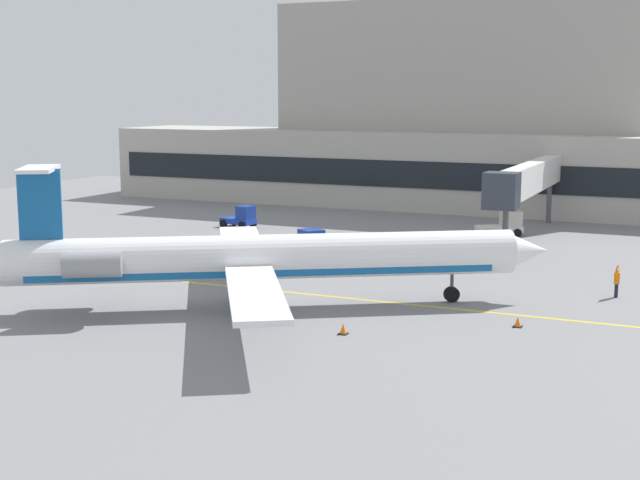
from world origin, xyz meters
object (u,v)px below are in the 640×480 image
regional_jet (255,258)px  belt_loader (241,218)px  pushback_tractor (319,241)px  marshaller (617,281)px  baggage_tug (504,224)px

regional_jet → belt_loader: (-15.39, 26.06, -1.96)m
pushback_tractor → belt_loader: belt_loader is taller
regional_jet → marshaller: size_ratio=15.54×
baggage_tug → marshaller: size_ratio=2.15×
baggage_tug → pushback_tractor: 17.39m
regional_jet → marshaller: regional_jet is taller
regional_jet → baggage_tug: (7.00, 31.22, -1.89)m
baggage_tug → pushback_tractor: (-11.10, -13.39, -0.13)m
pushback_tractor → belt_loader: (-11.29, 8.23, 0.07)m
belt_loader → regional_jet: bearing=-59.4°
regional_jet → belt_loader: size_ratio=9.06×
pushback_tractor → belt_loader: bearing=143.9°
regional_jet → marshaller: 21.33m
baggage_tug → pushback_tractor: bearing=-129.7°
pushback_tractor → marshaller: marshaller is taller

